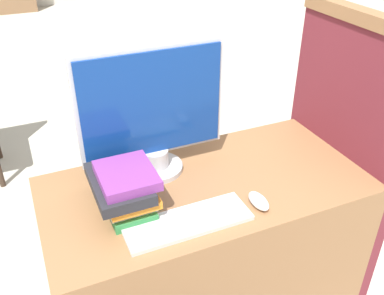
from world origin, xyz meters
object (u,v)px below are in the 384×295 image
monitor (153,114)px  book_stack (125,189)px  keyboard (187,222)px  mouse (259,201)px

monitor → book_stack: monitor is taller
monitor → keyboard: bearing=-91.7°
keyboard → book_stack: book_stack is taller
keyboard → mouse: (0.26, -0.01, 0.01)m
keyboard → book_stack: size_ratio=1.53×
keyboard → book_stack: (-0.16, 0.15, 0.08)m
keyboard → mouse: mouse is taller
monitor → book_stack: 0.30m
monitor → mouse: bearing=-54.3°
monitor → mouse: (0.25, -0.35, -0.22)m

